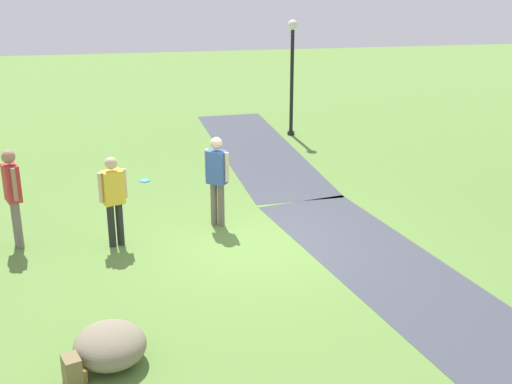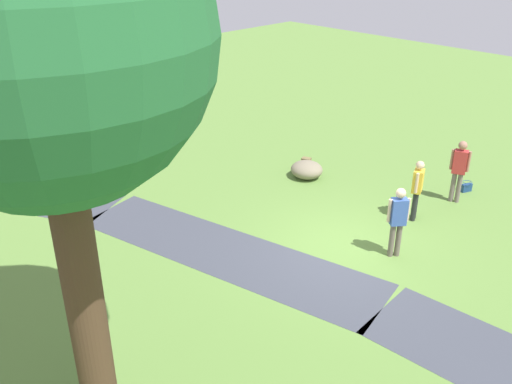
{
  "view_description": "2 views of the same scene",
  "coord_description": "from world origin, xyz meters",
  "px_view_note": "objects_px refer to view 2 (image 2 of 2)",
  "views": [
    {
      "loc": [
        11.17,
        -1.8,
        5.15
      ],
      "look_at": [
        -0.53,
        0.14,
        0.82
      ],
      "focal_mm": 47.67,
      "sensor_mm": 36.0,
      "label": 1
    },
    {
      "loc": [
        -6.84,
        9.65,
        7.18
      ],
      "look_at": [
        1.72,
        1.35,
        1.36
      ],
      "focal_mm": 39.09,
      "sensor_mm": 36.0,
      "label": 2
    }
  ],
  "objects_px": {
    "man_near_boulder": "(417,186)",
    "passerby_on_path": "(398,217)",
    "woman_with_handbag": "(459,167)",
    "backpack_by_boulder": "(306,164)",
    "handbag_on_grass": "(467,187)",
    "large_shade_tree": "(41,41)",
    "lawn_boulder": "(307,170)"
  },
  "relations": [
    {
      "from": "woman_with_handbag",
      "to": "man_near_boulder",
      "type": "height_order",
      "value": "woman_with_handbag"
    },
    {
      "from": "lawn_boulder",
      "to": "handbag_on_grass",
      "type": "relative_size",
      "value": 3.19
    },
    {
      "from": "man_near_boulder",
      "to": "backpack_by_boulder",
      "type": "xyz_separation_m",
      "value": [
        4.16,
        -0.41,
        -0.78
      ]
    },
    {
      "from": "large_shade_tree",
      "to": "woman_with_handbag",
      "type": "xyz_separation_m",
      "value": [
        -0.08,
        -11.13,
        -4.88
      ]
    },
    {
      "from": "lawn_boulder",
      "to": "passerby_on_path",
      "type": "xyz_separation_m",
      "value": [
        -4.41,
        1.9,
        0.77
      ]
    },
    {
      "from": "lawn_boulder",
      "to": "man_near_boulder",
      "type": "relative_size",
      "value": 0.67
    },
    {
      "from": "large_shade_tree",
      "to": "man_near_boulder",
      "type": "bearing_deg",
      "value": -89.04
    },
    {
      "from": "large_shade_tree",
      "to": "handbag_on_grass",
      "type": "height_order",
      "value": "large_shade_tree"
    },
    {
      "from": "woman_with_handbag",
      "to": "backpack_by_boulder",
      "type": "distance_m",
      "value": 4.68
    },
    {
      "from": "lawn_boulder",
      "to": "backpack_by_boulder",
      "type": "xyz_separation_m",
      "value": [
        0.41,
        -0.44,
        -0.07
      ]
    },
    {
      "from": "passerby_on_path",
      "to": "handbag_on_grass",
      "type": "distance_m",
      "value": 4.64
    },
    {
      "from": "man_near_boulder",
      "to": "lawn_boulder",
      "type": "bearing_deg",
      "value": 0.36
    },
    {
      "from": "woman_with_handbag",
      "to": "backpack_by_boulder",
      "type": "xyz_separation_m",
      "value": [
        4.4,
        1.33,
        -0.87
      ]
    },
    {
      "from": "lawn_boulder",
      "to": "backpack_by_boulder",
      "type": "relative_size",
      "value": 2.82
    },
    {
      "from": "woman_with_handbag",
      "to": "man_near_boulder",
      "type": "distance_m",
      "value": 1.76
    },
    {
      "from": "handbag_on_grass",
      "to": "backpack_by_boulder",
      "type": "relative_size",
      "value": 0.88
    },
    {
      "from": "handbag_on_grass",
      "to": "passerby_on_path",
      "type": "bearing_deg",
      "value": 95.95
    },
    {
      "from": "lawn_boulder",
      "to": "woman_with_handbag",
      "type": "relative_size",
      "value": 0.62
    },
    {
      "from": "backpack_by_boulder",
      "to": "woman_with_handbag",
      "type": "bearing_deg",
      "value": -163.19
    },
    {
      "from": "man_near_boulder",
      "to": "passerby_on_path",
      "type": "xyz_separation_m",
      "value": [
        -0.65,
        1.92,
        0.06
      ]
    },
    {
      "from": "large_shade_tree",
      "to": "man_near_boulder",
      "type": "height_order",
      "value": "large_shade_tree"
    },
    {
      "from": "large_shade_tree",
      "to": "man_near_boulder",
      "type": "xyz_separation_m",
      "value": [
        0.16,
        -9.39,
        -4.98
      ]
    },
    {
      "from": "woman_with_handbag",
      "to": "backpack_by_boulder",
      "type": "height_order",
      "value": "woman_with_handbag"
    },
    {
      "from": "woman_with_handbag",
      "to": "handbag_on_grass",
      "type": "relative_size",
      "value": 5.15
    },
    {
      "from": "lawn_boulder",
      "to": "handbag_on_grass",
      "type": "bearing_deg",
      "value": -146.26
    },
    {
      "from": "lawn_boulder",
      "to": "handbag_on_grass",
      "type": "height_order",
      "value": "lawn_boulder"
    },
    {
      "from": "lawn_boulder",
      "to": "woman_with_handbag",
      "type": "xyz_separation_m",
      "value": [
        -3.99,
        -1.77,
        0.81
      ]
    },
    {
      "from": "man_near_boulder",
      "to": "handbag_on_grass",
      "type": "relative_size",
      "value": 4.75
    },
    {
      "from": "woman_with_handbag",
      "to": "passerby_on_path",
      "type": "relative_size",
      "value": 1.03
    },
    {
      "from": "lawn_boulder",
      "to": "man_near_boulder",
      "type": "distance_m",
      "value": 3.82
    },
    {
      "from": "passerby_on_path",
      "to": "handbag_on_grass",
      "type": "xyz_separation_m",
      "value": [
        0.47,
        -4.52,
        -0.89
      ]
    },
    {
      "from": "passerby_on_path",
      "to": "backpack_by_boulder",
      "type": "bearing_deg",
      "value": -25.86
    }
  ]
}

